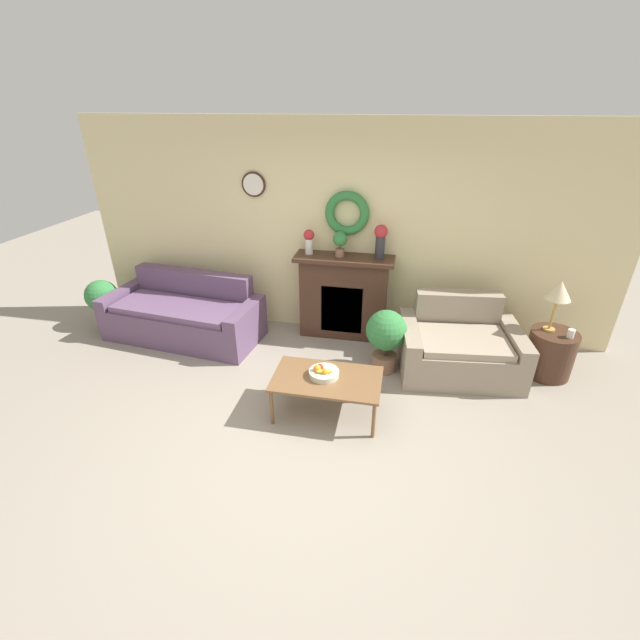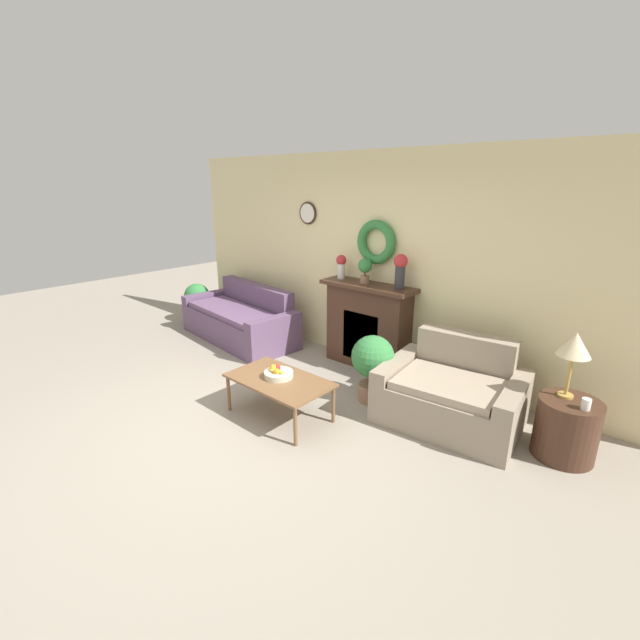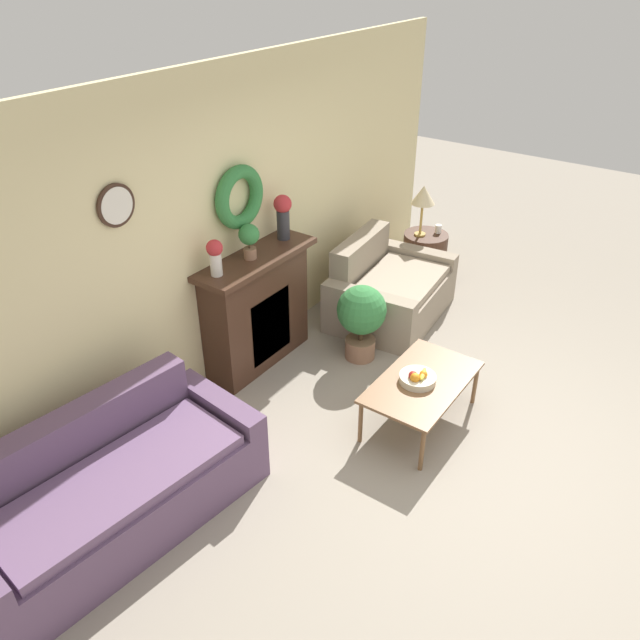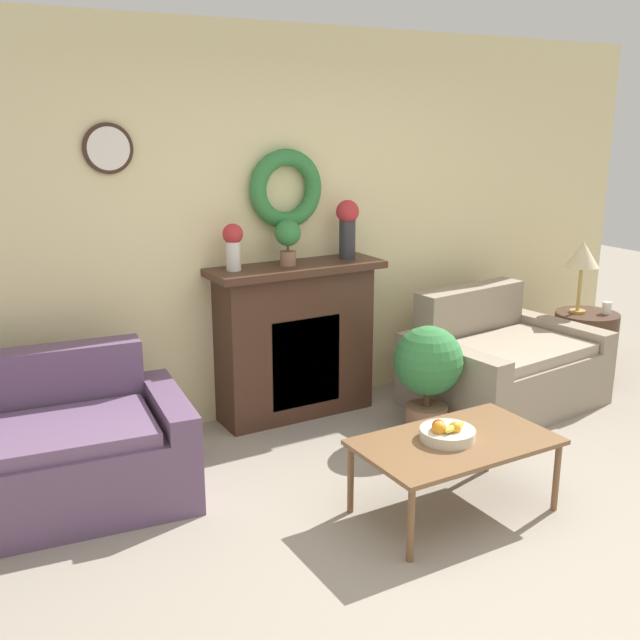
% 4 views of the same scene
% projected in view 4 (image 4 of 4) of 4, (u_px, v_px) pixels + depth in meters
% --- Properties ---
extents(ground_plane, '(16.00, 16.00, 0.00)m').
position_uv_depth(ground_plane, '(498.00, 565.00, 3.62)').
color(ground_plane, gray).
extents(wall_back, '(6.80, 0.18, 2.70)m').
position_uv_depth(wall_back, '(273.00, 225.00, 5.25)').
color(wall_back, beige).
rests_on(wall_back, ground_plane).
extents(fireplace, '(1.25, 0.41, 1.11)m').
position_uv_depth(fireplace, '(295.00, 340.00, 5.32)').
color(fireplace, '#42281C').
rests_on(fireplace, ground_plane).
extents(loveseat_right, '(1.43, 1.11, 0.83)m').
position_uv_depth(loveseat_right, '(501.00, 365.00, 5.61)').
color(loveseat_right, gray).
rests_on(loveseat_right, ground_plane).
extents(coffee_table, '(1.07, 0.62, 0.42)m').
position_uv_depth(coffee_table, '(455.00, 446.00, 4.02)').
color(coffee_table, brown).
rests_on(coffee_table, ground_plane).
extents(fruit_bowl, '(0.30, 0.30, 0.12)m').
position_uv_depth(fruit_bowl, '(447.00, 433.00, 4.00)').
color(fruit_bowl, beige).
rests_on(fruit_bowl, coffee_table).
extents(side_table_by_loveseat, '(0.51, 0.51, 0.54)m').
position_uv_depth(side_table_by_loveseat, '(585.00, 345.00, 6.18)').
color(side_table_by_loveseat, '#42281C').
rests_on(side_table_by_loveseat, ground_plane).
extents(table_lamp, '(0.27, 0.27, 0.59)m').
position_uv_depth(table_lamp, '(583.00, 256.00, 6.00)').
color(table_lamp, '#B28E42').
rests_on(table_lamp, side_table_by_loveseat).
extents(mug, '(0.07, 0.07, 0.10)m').
position_uv_depth(mug, '(607.00, 308.00, 6.08)').
color(mug, silver).
rests_on(mug, side_table_by_loveseat).
extents(vase_on_mantel_left, '(0.14, 0.14, 0.31)m').
position_uv_depth(vase_on_mantel_left, '(233.00, 243.00, 4.91)').
color(vase_on_mantel_left, silver).
rests_on(vase_on_mantel_left, fireplace).
extents(vase_on_mantel_right, '(0.16, 0.16, 0.42)m').
position_uv_depth(vase_on_mantel_right, '(347.00, 224.00, 5.32)').
color(vase_on_mantel_right, '#2D2D33').
rests_on(vase_on_mantel_right, fireplace).
extents(potted_plant_on_mantel, '(0.18, 0.18, 0.31)m').
position_uv_depth(potted_plant_on_mantel, '(287.00, 237.00, 5.08)').
color(potted_plant_on_mantel, '#8E664C').
rests_on(potted_plant_on_mantel, fireplace).
extents(potted_plant_floor_by_loveseat, '(0.47, 0.47, 0.76)m').
position_uv_depth(potted_plant_floor_by_loveseat, '(428.00, 369.00, 5.00)').
color(potted_plant_floor_by_loveseat, '#8E664C').
rests_on(potted_plant_floor_by_loveseat, ground_plane).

